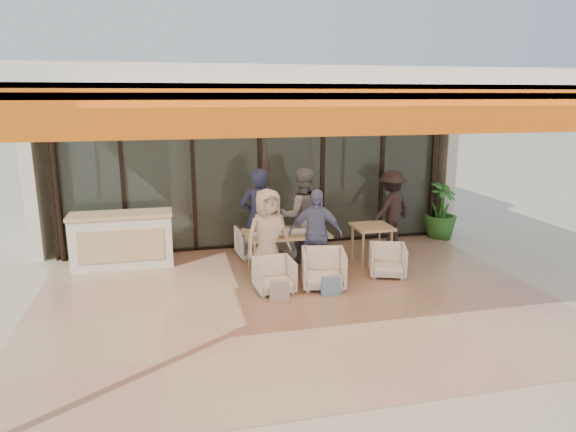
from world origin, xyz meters
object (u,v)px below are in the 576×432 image
dining_table (286,235)px  standing_woman (391,209)px  host_counter (122,240)px  diner_grey (302,216)px  potted_palm (441,210)px  chair_far_right (296,240)px  chair_near_right (324,267)px  diner_periwinkle (315,234)px  diner_navy (258,218)px  side_chair (388,259)px  diner_cream (268,236)px  chair_far_left (254,241)px  side_table (372,231)px  chair_near_left (274,274)px

dining_table → standing_woman: 2.74m
host_counter → diner_grey: size_ratio=1.01×
diner_grey → potted_palm: 3.59m
standing_woman → diner_grey: bearing=-9.7°
chair_far_right → chair_near_right: chair_near_right is taller
chair_far_right → diner_grey: bearing=68.2°
diner_grey → diner_periwinkle: (0.00, -0.90, -0.12)m
chair_far_right → chair_near_right: bearing=68.2°
dining_table → diner_navy: diner_navy is taller
host_counter → chair_far_right: 3.33m
diner_navy → side_chair: bearing=149.1°
host_counter → dining_table: 3.05m
chair_far_right → diner_cream: bearing=37.2°
side_chair → diner_cream: bearing=-167.0°
chair_near_right → diner_cream: size_ratio=0.44×
chair_far_left → side_table: (2.11, -0.87, 0.29)m
chair_far_right → diner_periwinkle: 1.48m
chair_near_left → diner_cream: size_ratio=0.39×
chair_far_left → chair_far_right: chair_far_left is taller
diner_periwinkle → side_chair: size_ratio=2.49×
host_counter → diner_navy: (2.48, -0.48, 0.40)m
chair_far_left → diner_cream: bearing=84.3°
chair_near_left → side_table: 2.37m
standing_woman → chair_far_right: bearing=-22.9°
standing_woman → side_chair: bearing=38.6°
diner_grey → side_table: size_ratio=2.46×
diner_navy → potted_palm: (4.30, 0.92, -0.28)m
side_table → diner_cream: bearing=-166.0°
side_table → chair_near_left: bearing=-154.1°
chair_near_right → host_counter: bearing=162.8°
host_counter → chair_far_right: host_counter is taller
dining_table → diner_periwinkle: 0.63m
chair_near_left → diner_navy: (0.00, 1.40, 0.61)m
chair_near_left → diner_navy: 1.53m
host_counter → side_table: 4.68m
chair_near_left → diner_grey: (0.84, 1.40, 0.60)m
chair_far_left → chair_far_right: size_ratio=1.15×
chair_far_right → side_chair: size_ratio=0.94×
host_counter → side_table: host_counter is taller
diner_cream → host_counter: bearing=136.3°
host_counter → potted_palm: 6.80m
host_counter → chair_far_left: host_counter is taller
chair_near_left → side_table: side_table is taller
diner_grey → chair_near_right: bearing=93.1°
diner_navy → diner_cream: bearing=87.1°
dining_table → diner_navy: (-0.41, 0.44, 0.24)m
chair_far_right → side_chair: 2.06m
dining_table → diner_grey: diner_grey is taller
side_table → potted_palm: potted_palm is taller
chair_far_left → side_table: side_table is taller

